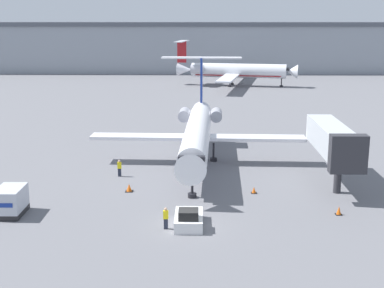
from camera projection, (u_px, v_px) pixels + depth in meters
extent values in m
plane|color=slate|center=(189.00, 228.00, 41.81)|extent=(600.00, 600.00, 0.00)
cube|color=#8C939E|center=(198.00, 49.00, 156.91)|extent=(180.00, 16.00, 13.20)
cube|color=#4C515B|center=(198.00, 24.00, 155.23)|extent=(180.00, 16.80, 1.20)
cylinder|color=white|center=(197.00, 134.00, 58.50)|extent=(3.59, 23.74, 2.77)
cone|color=white|center=(191.00, 167.00, 45.94)|extent=(2.85, 2.31, 2.77)
cube|color=black|center=(191.00, 159.00, 46.69)|extent=(2.38, 0.78, 0.44)
cone|color=white|center=(201.00, 113.00, 71.47)|extent=(2.60, 3.13, 2.49)
cube|color=navy|center=(197.00, 142.00, 58.72)|extent=(3.23, 21.36, 0.20)
cube|color=white|center=(257.00, 138.00, 59.47)|extent=(10.68, 2.71, 0.36)
cube|color=white|center=(138.00, 137.00, 60.13)|extent=(10.68, 2.71, 0.36)
cylinder|color=#ADADB7|center=(216.00, 115.00, 67.97)|extent=(1.57, 3.18, 1.46)
cylinder|color=#ADADB7|center=(184.00, 115.00, 68.17)|extent=(1.57, 3.18, 1.46)
cube|color=navy|center=(201.00, 80.00, 71.05)|extent=(0.32, 2.21, 5.85)
cube|color=white|center=(202.00, 58.00, 70.37)|extent=(10.59, 2.17, 0.20)
cylinder|color=black|center=(192.00, 186.00, 48.57)|extent=(0.24, 0.24, 2.14)
cylinder|color=black|center=(192.00, 195.00, 48.77)|extent=(0.80, 0.80, 0.40)
cylinder|color=black|center=(182.00, 152.00, 60.90)|extent=(0.24, 0.24, 2.14)
cylinder|color=black|center=(182.00, 159.00, 61.10)|extent=(0.80, 0.80, 0.40)
cylinder|color=black|center=(214.00, 152.00, 60.72)|extent=(0.24, 0.24, 2.14)
cylinder|color=black|center=(213.00, 159.00, 60.93)|extent=(0.80, 0.80, 0.40)
cube|color=silver|center=(189.00, 220.00, 42.20)|extent=(2.20, 3.85, 0.91)
cube|color=black|center=(189.00, 214.00, 41.19)|extent=(1.54, 1.38, 0.70)
cube|color=black|center=(189.00, 213.00, 44.03)|extent=(1.98, 0.30, 0.55)
cube|color=#232326|center=(11.00, 212.00, 44.60)|extent=(2.10, 3.21, 0.45)
cube|color=#B7BCC6|center=(10.00, 199.00, 44.33)|extent=(2.10, 3.21, 1.87)
cube|color=navy|center=(3.00, 205.00, 42.75)|extent=(1.47, 0.04, 0.36)
cube|color=#232838|center=(166.00, 224.00, 41.53)|extent=(0.32, 0.20, 0.84)
cube|color=yellow|center=(166.00, 215.00, 41.36)|extent=(0.40, 0.24, 0.67)
sphere|color=tan|center=(166.00, 209.00, 41.25)|extent=(0.25, 0.25, 0.25)
cube|color=#232838|center=(120.00, 172.00, 55.12)|extent=(0.32, 0.20, 0.85)
cube|color=yellow|center=(119.00, 165.00, 54.94)|extent=(0.40, 0.24, 0.67)
sphere|color=tan|center=(119.00, 161.00, 54.84)|extent=(0.25, 0.25, 0.25)
cube|color=black|center=(129.00, 191.00, 50.48)|extent=(0.72, 0.72, 0.04)
cone|color=orange|center=(129.00, 187.00, 50.40)|extent=(0.51, 0.51, 0.70)
cube|color=black|center=(254.00, 193.00, 50.00)|extent=(0.54, 0.54, 0.04)
cone|color=orange|center=(254.00, 190.00, 49.92)|extent=(0.39, 0.39, 0.56)
cube|color=black|center=(339.00, 214.00, 44.58)|extent=(0.54, 0.54, 0.04)
cone|color=orange|center=(339.00, 210.00, 44.50)|extent=(0.39, 0.39, 0.71)
cylinder|color=silver|center=(238.00, 71.00, 125.30)|extent=(22.40, 7.33, 3.26)
cone|color=silver|center=(292.00, 72.00, 122.88)|extent=(3.17, 3.69, 3.26)
cube|color=black|center=(288.00, 69.00, 122.95)|extent=(1.20, 2.86, 0.44)
cone|color=silver|center=(185.00, 69.00, 127.82)|extent=(4.07, 3.55, 2.94)
cube|color=maroon|center=(238.00, 75.00, 125.55)|extent=(20.16, 6.60, 0.20)
cube|color=silver|center=(238.00, 70.00, 134.77)|extent=(6.09, 16.13, 0.36)
cube|color=silver|center=(228.00, 78.00, 116.61)|extent=(6.09, 16.13, 0.36)
cylinder|color=#ADADB7|center=(201.00, 67.00, 129.44)|extent=(3.32, 2.52, 2.00)
cylinder|color=#ADADB7|center=(197.00, 69.00, 124.62)|extent=(3.32, 2.52, 2.00)
cube|color=maroon|center=(182.00, 52.00, 127.00)|extent=(2.21, 0.65, 5.00)
cube|color=silver|center=(182.00, 41.00, 126.41)|extent=(3.44, 9.18, 0.20)
cylinder|color=black|center=(281.00, 83.00, 123.95)|extent=(0.24, 0.24, 1.99)
cylinder|color=black|center=(281.00, 86.00, 124.13)|extent=(0.80, 0.80, 0.40)
cylinder|color=black|center=(230.00, 83.00, 124.23)|extent=(0.24, 0.24, 1.99)
cylinder|color=black|center=(230.00, 86.00, 124.42)|extent=(0.80, 0.80, 0.40)
cylinder|color=black|center=(232.00, 81.00, 128.27)|extent=(0.24, 0.24, 1.99)
cylinder|color=black|center=(232.00, 84.00, 128.46)|extent=(0.80, 0.80, 0.40)
cylinder|color=#2D2D33|center=(338.00, 176.00, 49.78)|extent=(0.70, 0.70, 3.20)
cube|color=#B2B7BC|center=(331.00, 138.00, 52.42)|extent=(2.60, 11.39, 2.60)
cube|color=#2D2D33|center=(348.00, 154.00, 46.30)|extent=(3.20, 1.20, 3.38)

